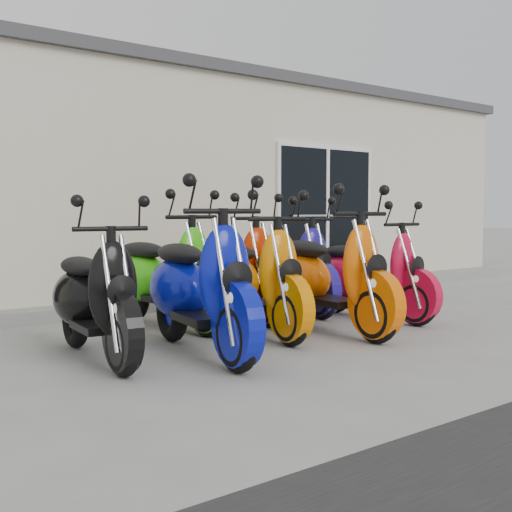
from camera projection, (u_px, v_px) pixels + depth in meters
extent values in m
plane|color=gray|center=(289.00, 327.00, 7.01)|extent=(80.00, 80.00, 0.00)
cube|color=beige|center=(94.00, 192.00, 11.02)|extent=(14.00, 6.00, 3.20)
cube|color=#3F3F42|center=(92.00, 93.00, 10.90)|extent=(14.20, 6.20, 0.16)
cube|color=gray|center=(192.00, 300.00, 8.60)|extent=(14.00, 0.40, 0.15)
cube|color=black|center=(326.00, 212.00, 10.22)|extent=(2.02, 0.08, 2.22)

